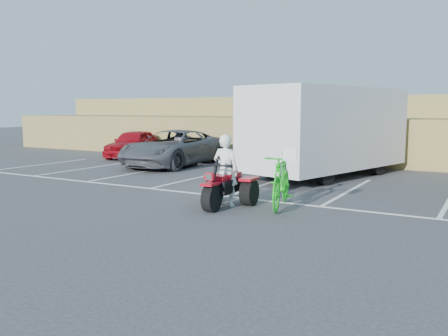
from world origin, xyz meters
The scene contains 11 objects.
ground centered at (0.00, 0.00, 0.00)m, with size 100.00×100.00×0.00m, color #343436.
parking_stripes centered at (0.87, 4.07, 0.00)m, with size 28.00×5.16×0.01m.
grass_embankment centered at (0.00, 15.48, 1.42)m, with size 40.00×8.50×3.10m.
red_trike_atv centered at (0.62, 1.13, 0.00)m, with size 1.31×1.75×1.14m, color #AA0917, non-canonical shape.
rider centered at (0.61, 1.28, 0.90)m, with size 0.66×0.43×1.81m, color white.
green_dirt_bike centered at (1.88, 1.81, 0.68)m, with size 0.64×2.28×1.37m, color #14BF19.
grey_pickup centered at (-5.57, 7.53, 0.76)m, with size 2.52×5.47×1.52m, color #47494F.
red_car centered at (-9.34, 9.37, 0.70)m, with size 1.64×4.08×1.39m, color #9B0812.
cargo_trailer centered at (1.10, 7.70, 1.71)m, with size 4.45×7.26×3.16m.
quad_atv_blue centered at (-1.67, 8.17, 0.00)m, with size 1.09×1.46×0.95m, color navy, non-canonical shape.
quad_atv_green centered at (-0.16, 7.84, 0.00)m, with size 1.16×1.56×1.02m, color #135313, non-canonical shape.
Camera 1 is at (6.42, -8.83, 2.42)m, focal length 38.00 mm.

